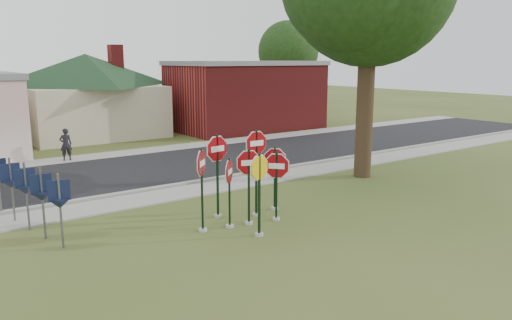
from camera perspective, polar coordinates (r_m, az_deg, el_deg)
ground at (r=14.12m, az=1.91°, el=-8.64°), size 120.00×120.00×0.00m
sidewalk_near at (r=18.56m, az=-8.59°, el=-3.74°), size 60.00×1.60×0.06m
road at (r=22.54m, az=-13.89°, el=-1.27°), size 60.00×7.00×0.04m
sidewalk_far at (r=26.51m, az=-17.43°, el=0.43°), size 60.00×1.60×0.06m
curb at (r=19.41m, az=-9.96°, el=-2.99°), size 60.00×0.20×0.14m
stop_sign_center at (r=14.66m, az=-0.83°, el=-1.92°), size 0.97×0.36×2.39m
stop_sign_yellow at (r=13.68m, az=0.37°, el=-2.85°), size 0.96×0.24×2.44m
stop_sign_left at (r=14.43m, az=-3.06°, el=-2.85°), size 0.73×0.67×2.17m
stop_sign_right at (r=15.07m, az=2.37°, el=-2.00°), size 0.74×0.79×2.23m
stop_sign_back_right at (r=15.39m, az=0.04°, el=-0.04°), size 1.04×0.24×2.84m
stop_sign_back_left at (r=15.33m, az=-4.45°, el=-0.40°), size 1.09×0.24×2.72m
stop_sign_far_right at (r=16.17m, az=2.16°, el=-1.21°), size 0.75×0.70×2.19m
stop_sign_far_left at (r=14.11m, az=-6.22°, el=-2.14°), size 0.76×0.73×2.52m
route_sign_row at (r=15.63m, az=-24.80°, el=-3.04°), size 1.43×4.63×2.00m
building_house at (r=34.03m, az=-18.81°, el=8.80°), size 11.60×11.60×6.20m
building_brick at (r=35.37m, az=-1.14°, el=7.46°), size 10.20×6.20×4.75m
bg_tree_right at (r=47.32m, az=3.70°, el=12.28°), size 5.60×5.60×8.40m
pedestrian at (r=25.66m, az=-20.91°, el=1.69°), size 0.60×0.43×1.56m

